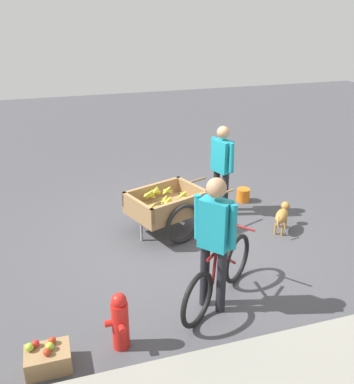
% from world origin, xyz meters
% --- Properties ---
extents(ground_plane, '(24.00, 24.00, 0.00)m').
position_xyz_m(ground_plane, '(0.00, 0.00, 0.00)').
color(ground_plane, '#47474C').
extents(fruit_cart, '(1.81, 1.28, 0.71)m').
position_xyz_m(fruit_cart, '(0.20, -0.32, 0.44)').
color(fruit_cart, '#937047').
rests_on(fruit_cart, ground).
extents(vendor_person, '(0.31, 0.51, 1.54)m').
position_xyz_m(vendor_person, '(-0.88, -0.71, 0.91)').
color(vendor_person, black).
rests_on(vendor_person, ground).
extents(bicycle, '(1.31, 1.11, 0.85)m').
position_xyz_m(bicycle, '(0.07, 1.55, 0.35)').
color(bicycle, black).
rests_on(bicycle, ground).
extents(cyclist_person, '(0.37, 0.44, 1.66)m').
position_xyz_m(cyclist_person, '(0.19, 1.65, 1.00)').
color(cyclist_person, black).
rests_on(cyclist_person, ground).
extents(dog, '(0.48, 0.53, 0.40)m').
position_xyz_m(dog, '(-1.57, 0.18, 0.27)').
color(dog, '#AD7A38').
rests_on(dog, ground).
extents(fire_hydrant, '(0.25, 0.25, 0.67)m').
position_xyz_m(fire_hydrant, '(1.34, 1.98, 0.33)').
color(fire_hydrant, red).
rests_on(fire_hydrant, ground).
extents(plastic_bucket, '(0.24, 0.24, 0.24)m').
position_xyz_m(plastic_bucket, '(-1.47, -1.02, 0.12)').
color(plastic_bucket, orange).
rests_on(plastic_bucket, ground).
extents(apple_crate, '(0.44, 0.32, 0.30)m').
position_xyz_m(apple_crate, '(2.09, 2.06, 0.12)').
color(apple_crate, '#99754C').
rests_on(apple_crate, ground).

